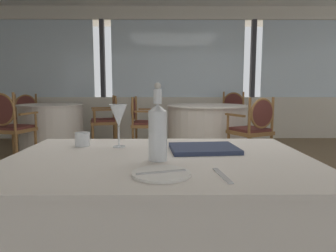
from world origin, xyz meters
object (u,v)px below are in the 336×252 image
object	(u,v)px
side_plate	(161,174)
dining_chair_1_2	(231,113)
dining_chair_1_1	(254,125)
dining_chair_0_0	(108,116)
dining_chair_1_0	(142,119)
menu_book	(204,148)
dining_chair_0_2	(9,122)
wine_glass	(118,116)
water_tumbler	(82,139)
dining_chair_0_1	(29,114)
water_bottle	(158,130)

from	to	relation	value
side_plate	dining_chair_1_2	distance (m)	5.08
side_plate	dining_chair_1_1	world-z (taller)	dining_chair_1_1
side_plate	dining_chair_0_0	bearing A→B (deg)	102.67
dining_chair_1_0	menu_book	bearing A→B (deg)	-78.65
dining_chair_0_0	dining_chair_1_0	world-z (taller)	dining_chair_0_0
dining_chair_0_2	wine_glass	bearing A→B (deg)	-129.70
water_tumbler	dining_chair_0_1	size ratio (longest dim) A/B	0.08
water_tumbler	menu_book	size ratio (longest dim) A/B	0.24
water_tumbler	dining_chair_0_0	xyz separation A→B (m)	(-0.60, 3.98, -0.27)
dining_chair_0_2	dining_chair_1_1	world-z (taller)	dining_chair_0_2
dining_chair_0_1	dining_chair_1_0	distance (m)	2.43
side_plate	water_tumbler	distance (m)	0.68
wine_glass	water_bottle	bearing A→B (deg)	-54.51
dining_chair_0_0	dining_chair_0_2	world-z (taller)	dining_chair_0_2
wine_glass	dining_chair_1_0	bearing A→B (deg)	92.51
dining_chair_1_0	wine_glass	bearing A→B (deg)	-85.12
dining_chair_0_0	dining_chair_1_1	distance (m)	2.66
dining_chair_0_1	dining_chair_0_0	bearing A→B (deg)	29.94
wine_glass	dining_chair_0_1	distance (m)	5.08
side_plate	dining_chair_0_0	world-z (taller)	dining_chair_0_0
water_tumbler	dining_chair_1_1	distance (m)	2.99
water_tumbler	water_bottle	bearing A→B (deg)	-38.69
dining_chair_1_0	dining_chair_1_1	bearing A→B (deg)	-30.03
menu_book	dining_chair_1_0	size ratio (longest dim) A/B	0.35
dining_chair_1_2	dining_chair_0_1	bearing A→B (deg)	-58.27
side_plate	dining_chair_0_1	xyz separation A→B (m)	(-2.63, 4.96, -0.24)
side_plate	menu_book	world-z (taller)	menu_book
dining_chair_1_2	water_tumbler	bearing A→B (deg)	11.22
side_plate	wine_glass	xyz separation A→B (m)	(-0.22, 0.50, 0.15)
side_plate	dining_chair_1_2	world-z (taller)	dining_chair_1_2
dining_chair_1_0	dining_chair_1_2	bearing A→B (deg)	30.15
dining_chair_0_1	dining_chair_1_0	world-z (taller)	dining_chair_0_1
dining_chair_0_1	dining_chair_0_2	xyz separation A→B (m)	(0.42, -1.63, 0.04)
menu_book	dining_chair_1_2	xyz separation A→B (m)	(1.08, 4.50, -0.22)
water_tumbler	dining_chair_0_1	distance (m)	4.95
water_tumbler	dining_chair_0_1	xyz separation A→B (m)	(-2.22, 4.42, -0.27)
dining_chair_0_1	side_plate	bearing A→B (deg)	-16.80
dining_chair_0_1	wine_glass	bearing A→B (deg)	-16.35
menu_book	dining_chair_1_1	xyz separation A→B (m)	(1.00, 2.63, -0.22)
dining_chair_1_0	water_bottle	bearing A→B (deg)	-82.27
wine_glass	dining_chair_1_0	xyz separation A→B (m)	(-0.16, 3.54, -0.39)
side_plate	dining_chair_0_2	world-z (taller)	dining_chair_0_2
dining_chair_1_1	dining_chair_0_1	bearing A→B (deg)	35.78
water_bottle	dining_chair_0_2	bearing A→B (deg)	125.08
dining_chair_0_0	dining_chair_1_2	size ratio (longest dim) A/B	0.94
wine_glass	dining_chair_0_2	distance (m)	3.47
menu_book	dining_chair_0_1	bearing A→B (deg)	116.76
dining_chair_0_1	dining_chair_1_1	distance (m)	4.28
side_plate	water_tumbler	world-z (taller)	water_tumbler
dining_chair_1_2	dining_chair_0_2	bearing A→B (deg)	-33.19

